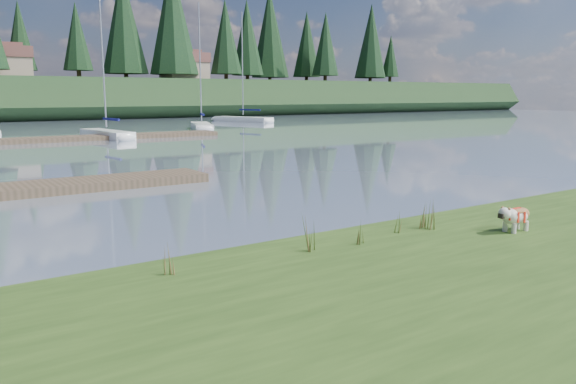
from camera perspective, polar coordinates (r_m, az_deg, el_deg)
ground at (r=40.97m, az=-26.99°, el=4.39°), size 200.00×200.00×0.00m
bank at (r=7.39m, az=12.88°, el=-14.40°), size 60.00×9.00×0.35m
bulldog at (r=12.64m, az=22.11°, el=-2.19°), size 0.91×0.40×0.55m
dock_far at (r=41.25m, az=-24.25°, el=4.84°), size 26.00×2.20×0.30m
sailboat_bg_3 at (r=43.90m, az=-18.27°, el=5.70°), size 2.37×7.36×10.72m
sailboat_bg_4 at (r=52.49m, az=-8.83°, el=6.69°), size 4.04×7.64×11.24m
sailboat_bg_5 at (r=66.28m, az=-5.08°, el=7.41°), size 4.46×8.82×12.40m
weed_0 at (r=10.26m, az=2.30°, el=-4.44°), size 0.17×0.14×0.70m
weed_1 at (r=10.88m, az=7.30°, el=-4.12°), size 0.17×0.14×0.50m
weed_2 at (r=12.32m, az=13.62°, el=-2.37°), size 0.17×0.14×0.66m
weed_3 at (r=9.17m, az=-11.87°, el=-6.75°), size 0.17×0.14×0.58m
weed_4 at (r=11.80m, az=11.38°, el=-3.10°), size 0.17×0.14×0.52m
weed_5 at (r=12.29m, az=14.51°, el=-2.42°), size 0.17×0.14×0.66m
mud_lip at (r=10.71m, az=-4.67°, el=-7.04°), size 60.00×0.50×0.14m
conifer_5 at (r=83.34m, az=-20.68°, el=14.57°), size 3.96×3.96×10.35m
conifer_6 at (r=85.87m, az=-11.65°, el=16.97°), size 7.04×7.04×17.00m
conifer_7 at (r=94.54m, az=-4.19°, el=15.37°), size 5.28×5.28×13.20m
conifer_8 at (r=98.39m, az=3.83°, el=14.76°), size 4.62×4.62×11.77m
conifer_9 at (r=109.13m, az=8.43°, el=14.92°), size 5.94×5.94×14.62m
house_1 at (r=82.38m, az=-26.90°, el=11.75°), size 6.30×5.30×4.65m
house_2 at (r=87.00m, az=-10.50°, el=12.49°), size 6.30×5.30×4.65m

